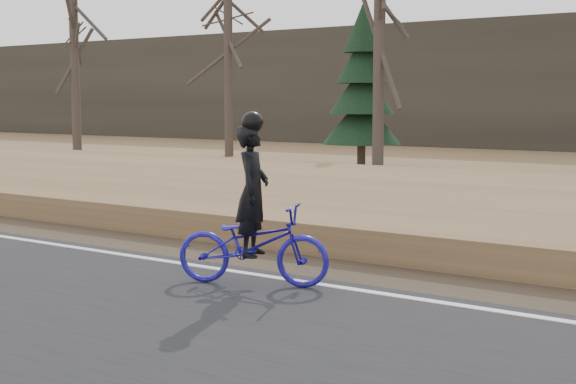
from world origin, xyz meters
The scene contains 11 objects.
ground centered at (0.00, 0.00, 0.00)m, with size 120.00×120.00×0.00m, color #8D6947.
edge_line centered at (0.00, 0.20, 0.07)m, with size 120.00×0.12×0.01m, color silver.
shoulder centered at (0.00, 1.20, 0.02)m, with size 120.00×1.60×0.04m, color #473A2B.
embankment centered at (0.00, 4.20, 0.22)m, with size 120.00×5.00×0.44m, color #8D6947.
ballast centered at (0.00, 8.00, 0.23)m, with size 120.00×3.00×0.45m, color slate.
railroad centered at (0.00, 8.00, 0.53)m, with size 120.00×2.40×0.29m.
cyclist centered at (3.73, -0.24, 0.70)m, with size 1.95×1.25×2.05m.
bare_tree_far_left centered at (-15.81, 14.20, 3.69)m, with size 0.36×0.36×7.38m, color #473C34.
bare_tree_left centered at (-10.72, 17.60, 4.27)m, with size 0.36×0.36×8.54m, color #473C34.
bare_tree_near_left centered at (-2.23, 14.25, 3.79)m, with size 0.36×0.36×7.57m, color #473C34.
conifer centered at (-3.52, 15.52, 2.54)m, with size 2.60×2.60×5.38m.
Camera 1 is at (9.31, -7.75, 2.24)m, focal length 50.00 mm.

